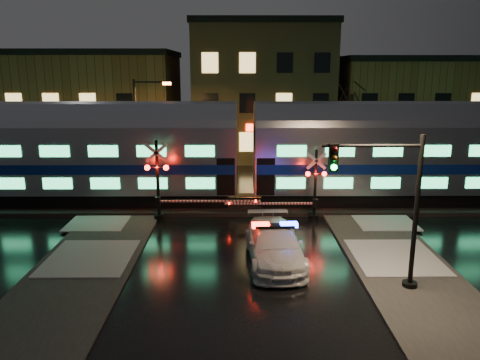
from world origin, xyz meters
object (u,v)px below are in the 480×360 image
(traffic_light, at_px, (391,210))
(crossing_signal_left, at_px, (164,188))
(crossing_signal_right, at_px, (308,192))
(streetlight, at_px, (140,127))
(police_car, at_px, (274,244))

(traffic_light, bearing_deg, crossing_signal_left, 145.21)
(crossing_signal_right, bearing_deg, traffic_light, -78.12)
(traffic_light, distance_m, streetlight, 18.95)
(police_car, height_order, crossing_signal_right, crossing_signal_right)
(crossing_signal_right, relative_size, crossing_signal_left, 0.88)
(crossing_signal_right, distance_m, traffic_light, 8.37)
(traffic_light, bearing_deg, streetlight, 134.84)
(crossing_signal_left, bearing_deg, traffic_light, -40.95)
(crossing_signal_right, relative_size, traffic_light, 0.94)
(streetlight, bearing_deg, crossing_signal_left, -69.41)
(crossing_signal_right, height_order, traffic_light, traffic_light)
(police_car, relative_size, streetlight, 0.76)
(crossing_signal_left, relative_size, streetlight, 0.84)
(crossing_signal_right, height_order, streetlight, streetlight)
(police_car, distance_m, crossing_signal_right, 5.99)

